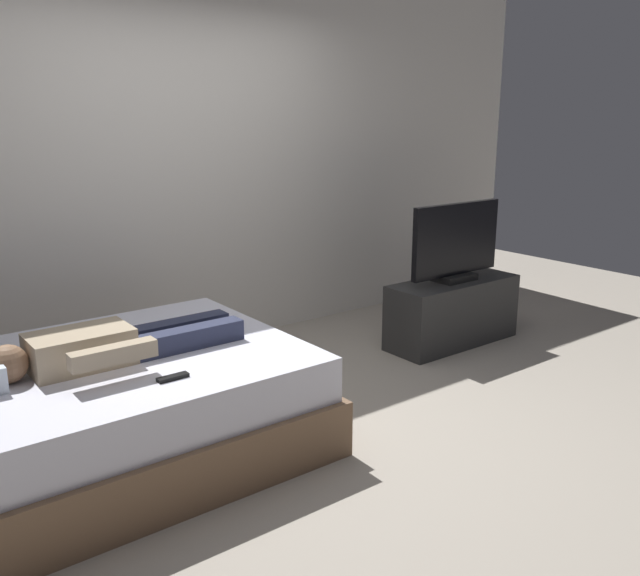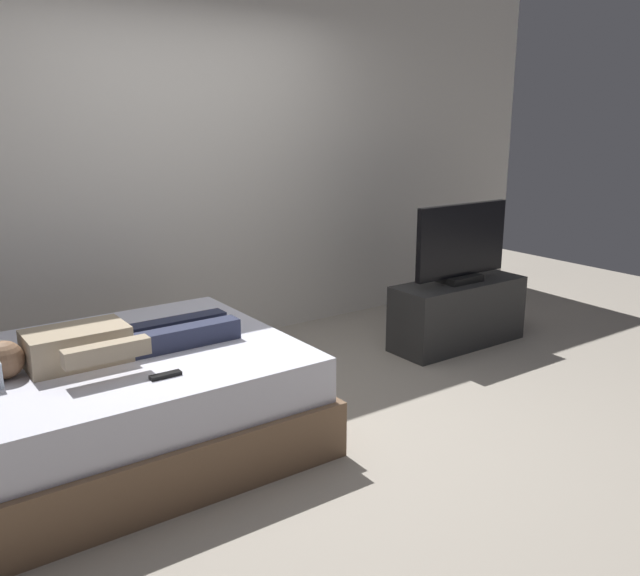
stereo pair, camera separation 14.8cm
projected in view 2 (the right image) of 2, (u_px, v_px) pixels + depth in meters
ground_plane at (309, 423)px, 3.88m from camera, size 10.00×10.00×0.00m
back_wall at (226, 159)px, 5.06m from camera, size 6.40×0.10×2.80m
bed at (101, 407)px, 3.47m from camera, size 2.05×1.52×0.54m
person at (104, 343)px, 3.35m from camera, size 1.26×0.46×0.18m
remote at (165, 375)px, 3.14m from camera, size 0.15×0.04×0.02m
tv_stand at (458, 313)px, 5.14m from camera, size 1.10×0.40×0.50m
tv at (462, 245)px, 5.01m from camera, size 0.88×0.20×0.59m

